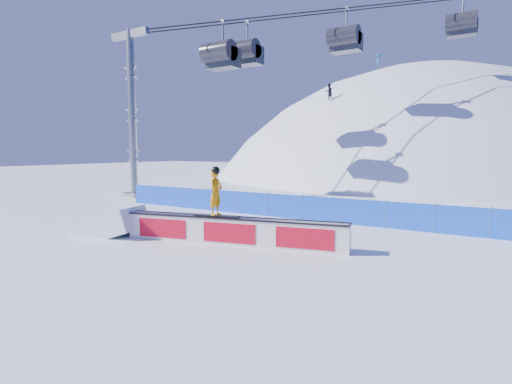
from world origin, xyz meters
The scene contains 7 objects.
ground centered at (0.00, 0.00, 0.00)m, with size 160.00×160.00×0.00m, color white.
snow_hill centered at (0.00, 42.00, -18.00)m, with size 64.00×64.00×64.00m.
safety_fence centered at (0.00, 4.50, 0.60)m, with size 22.05×0.05×1.30m.
rail_box centered at (1.02, -1.61, 0.50)m, with size 8.39×2.49×1.02m.
snow_ramp centered at (-4.14, -2.81, 0.00)m, with size 2.47×1.65×0.93m, color white, non-canonical shape.
snowboarder centered at (0.41, -1.75, 1.92)m, with size 1.78×0.71×1.84m.
distant_skiers centered at (2.45, 30.19, 10.68)m, with size 21.74×11.44×8.48m.
Camera 1 is at (9.37, -13.29, 3.44)m, focal length 28.00 mm.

